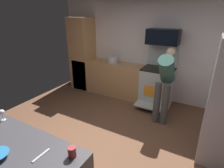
{
  "coord_description": "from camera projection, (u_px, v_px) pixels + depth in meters",
  "views": [
    {
      "loc": [
        1.5,
        -2.25,
        2.23
      ],
      "look_at": [
        0.07,
        0.3,
        1.05
      ],
      "focal_mm": 28.67,
      "sensor_mm": 36.0,
      "label": 1
    }
  ],
  "objects": [
    {
      "name": "person_cook",
      "position": [
        165.0,
        81.0,
        3.67
      ],
      "size": [
        0.31,
        0.65,
        1.55
      ],
      "color": "#474747",
      "rests_on": "ground"
    },
    {
      "name": "wall_back",
      "position": [
        147.0,
        50.0,
        4.74
      ],
      "size": [
        5.2,
        0.12,
        2.6
      ],
      "primitive_type": "cube",
      "color": "silver",
      "rests_on": "ground"
    },
    {
      "name": "oven_range",
      "position": [
        157.0,
        85.0,
        4.53
      ],
      "size": [
        0.76,
        0.96,
        1.52
      ],
      "color": "#B3BBB9",
      "rests_on": "ground"
    },
    {
      "name": "knife_paring",
      "position": [
        41.0,
        155.0,
        1.78
      ],
      "size": [
        0.03,
        0.21,
        0.01
      ],
      "primitive_type": "cube",
      "rotation": [
        0.0,
        0.0,
        1.56
      ],
      "color": "#B7BABF",
      "rests_on": "counter_island"
    },
    {
      "name": "wine_glass_mid",
      "position": [
        2.0,
        113.0,
        2.33
      ],
      "size": [
        0.07,
        0.07,
        0.16
      ],
      "color": "silver",
      "rests_on": "counter_island"
    },
    {
      "name": "microwave",
      "position": [
        163.0,
        37.0,
        4.16
      ],
      "size": [
        0.74,
        0.38,
        0.35
      ],
      "primitive_type": "cube",
      "color": "black",
      "rests_on": "oven_range"
    },
    {
      "name": "stock_pot",
      "position": [
        113.0,
        60.0,
        4.95
      ],
      "size": [
        0.3,
        0.3,
        0.19
      ],
      "primitive_type": "cylinder",
      "color": "#BDB7BF",
      "rests_on": "lower_cabinet_run"
    },
    {
      "name": "ground_plane",
      "position": [
        101.0,
        141.0,
        3.34
      ],
      "size": [
        5.2,
        4.8,
        0.02
      ],
      "primitive_type": "cube",
      "color": "brown"
    },
    {
      "name": "lower_cabinet_run",
      "position": [
        111.0,
        78.0,
        5.18
      ],
      "size": [
        2.4,
        0.6,
        0.9
      ],
      "primitive_type": "cube",
      "color": "tan",
      "rests_on": "ground"
    },
    {
      "name": "cabinet_column",
      "position": [
        83.0,
        54.0,
        5.41
      ],
      "size": [
        0.6,
        0.6,
        2.1
      ],
      "primitive_type": "cube",
      "color": "tan",
      "rests_on": "ground"
    },
    {
      "name": "mug_coffee",
      "position": [
        72.0,
        152.0,
        1.76
      ],
      "size": [
        0.08,
        0.08,
        0.11
      ],
      "primitive_type": "cylinder",
      "color": "#A03532",
      "rests_on": "counter_island"
    }
  ]
}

